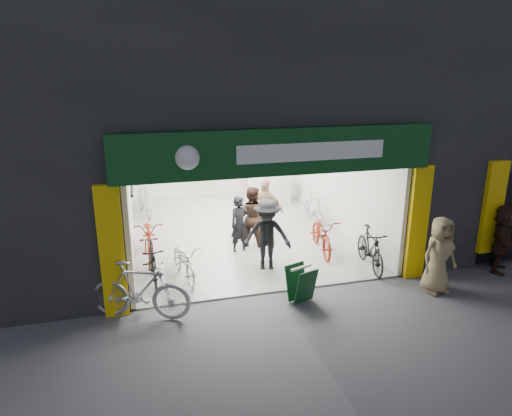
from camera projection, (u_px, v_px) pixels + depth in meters
name	position (u px, v px, depth m)	size (l,w,h in m)	color
ground	(277.00, 293.00, 9.72)	(60.00, 60.00, 0.00)	#56565B
building	(256.00, 78.00, 13.29)	(17.00, 10.27, 8.00)	#232326
bike_left_front	(184.00, 260.00, 10.30)	(0.56, 1.62, 0.85)	#B3B4B8
bike_left_midfront	(153.00, 264.00, 10.02)	(0.44, 1.56, 0.94)	black
bike_left_midback	(149.00, 237.00, 11.47)	(0.68, 1.96, 1.03)	maroon
bike_left_back	(144.00, 198.00, 14.73)	(0.55, 1.94, 1.17)	#B8B9BD
bike_right_front	(370.00, 249.00, 10.75)	(0.48, 1.69, 1.02)	black
bike_right_mid	(322.00, 235.00, 11.73)	(0.65, 1.87, 0.98)	maroon
bike_right_back	(314.00, 208.00, 14.01)	(0.44, 1.57, 0.94)	#AEAEB3
parked_bike	(140.00, 290.00, 8.57)	(0.55, 1.94, 1.17)	#AFB0B4
customer_a	(240.00, 225.00, 11.67)	(0.55, 0.36, 1.50)	black
customer_b	(251.00, 217.00, 12.10)	(0.80, 0.62, 1.64)	#342017
customer_c	(267.00, 235.00, 10.58)	(1.12, 0.64, 1.74)	black
customer_d	(266.00, 209.00, 12.61)	(1.00, 0.41, 1.70)	#9B7C5A
pedestrian_near	(439.00, 255.00, 9.54)	(0.82, 0.53, 1.68)	#917E54
pedestrian_far	(503.00, 238.00, 10.55)	(1.51, 0.48, 1.63)	#332017
sandwich_board	(301.00, 283.00, 9.22)	(0.62, 0.63, 0.75)	#0E3B1A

